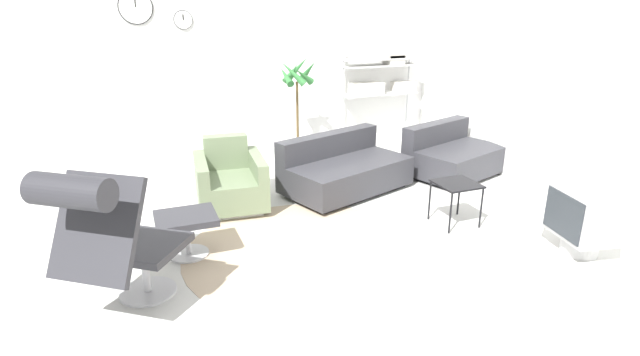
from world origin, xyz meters
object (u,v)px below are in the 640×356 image
(couch_low, at_px, (344,171))
(shelf_unit, at_px, (385,74))
(potted_plant, at_px, (298,121))
(lounge_chair, at_px, (107,227))
(couch_second, at_px, (452,157))
(crt_television, at_px, (584,218))
(ottoman, at_px, (186,224))
(armchair_red, at_px, (230,183))
(side_table, at_px, (456,188))

(couch_low, relative_size, shelf_unit, 0.99)
(potted_plant, bearing_deg, lounge_chair, -128.29)
(couch_second, bearing_deg, crt_television, 65.02)
(ottoman, xyz_separation_m, crt_television, (3.35, -1.27, 0.05))
(ottoman, xyz_separation_m, armchair_red, (0.60, 1.01, -0.03))
(couch_second, distance_m, potted_plant, 2.17)
(ottoman, height_order, crt_television, crt_television)
(armchair_red, xyz_separation_m, couch_second, (2.97, 0.02, -0.03))
(crt_television, distance_m, potted_plant, 3.86)
(armchair_red, height_order, couch_low, armchair_red)
(crt_television, height_order, shelf_unit, shelf_unit)
(ottoman, bearing_deg, couch_second, 16.05)
(couch_second, xyz_separation_m, crt_television, (-0.23, -2.30, 0.10))
(ottoman, relative_size, side_table, 1.18)
(couch_low, relative_size, couch_second, 1.20)
(couch_second, relative_size, shelf_unit, 0.83)
(ottoman, distance_m, armchair_red, 1.18)
(ottoman, bearing_deg, potted_plant, 51.03)
(armchair_red, xyz_separation_m, couch_low, (1.39, 0.00, -0.03))
(couch_second, height_order, potted_plant, potted_plant)
(armchair_red, bearing_deg, shelf_unit, -144.88)
(lounge_chair, bearing_deg, couch_second, 60.10)
(armchair_red, bearing_deg, ottoman, 63.85)
(lounge_chair, xyz_separation_m, couch_low, (2.59, 1.82, -0.48))
(lounge_chair, distance_m, potted_plant, 3.93)
(couch_low, height_order, couch_second, same)
(lounge_chair, relative_size, potted_plant, 0.79)
(couch_second, bearing_deg, armchair_red, -18.93)
(armchair_red, relative_size, potted_plant, 0.59)
(lounge_chair, bearing_deg, crt_television, 29.65)
(armchair_red, xyz_separation_m, potted_plant, (1.23, 1.27, 0.34))
(couch_second, bearing_deg, potted_plant, -54.96)
(lounge_chair, relative_size, couch_low, 0.70)
(ottoman, height_order, potted_plant, potted_plant)
(couch_second, distance_m, crt_television, 2.31)
(crt_television, bearing_deg, couch_second, 5.10)
(couch_low, xyz_separation_m, potted_plant, (-0.15, 1.26, 0.37))
(couch_low, xyz_separation_m, couch_second, (1.58, 0.02, 0.00))
(crt_television, xyz_separation_m, potted_plant, (-1.51, 3.54, 0.26))
(side_table, xyz_separation_m, potted_plant, (-0.83, 2.58, 0.22))
(ottoman, relative_size, potted_plant, 0.35)
(lounge_chair, xyz_separation_m, ottoman, (0.59, 0.81, -0.42))
(armchair_red, relative_size, shelf_unit, 0.52)
(shelf_unit, bearing_deg, lounge_chair, -139.18)
(couch_second, bearing_deg, ottoman, -3.28)
(side_table, height_order, crt_television, crt_television)
(side_table, bearing_deg, lounge_chair, -171.21)
(crt_television, bearing_deg, shelf_unit, 10.06)
(ottoman, xyz_separation_m, couch_second, (3.58, 1.03, -0.06))
(crt_television, bearing_deg, side_table, 45.97)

